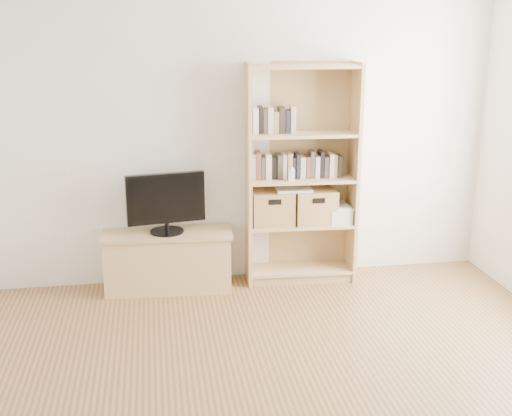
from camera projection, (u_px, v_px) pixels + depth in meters
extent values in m
cube|color=silver|center=(238.00, 134.00, 5.53)|extent=(4.50, 0.02, 2.60)
cube|color=tan|center=(168.00, 262.00, 5.53)|extent=(1.08, 0.46, 0.49)
cube|color=tan|center=(302.00, 175.00, 5.54)|extent=(0.97, 0.38, 1.91)
cube|color=black|center=(166.00, 203.00, 5.38)|extent=(0.66, 0.15, 0.52)
cube|color=#BAAB9F|center=(301.00, 164.00, 5.54)|extent=(0.86, 0.18, 0.23)
cube|color=#BAAB9F|center=(277.00, 121.00, 5.41)|extent=(0.37, 0.16, 0.19)
cube|color=white|center=(292.00, 175.00, 5.42)|extent=(0.06, 0.04, 0.10)
cube|color=#9F7648|center=(272.00, 207.00, 5.59)|extent=(0.37, 0.31, 0.29)
cube|color=#9F7648|center=(314.00, 206.00, 5.63)|extent=(0.36, 0.30, 0.30)
cube|color=white|center=(294.00, 189.00, 5.55)|extent=(0.32, 0.23, 0.02)
cube|color=beige|center=(338.00, 214.00, 5.67)|extent=(0.20, 0.28, 0.13)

